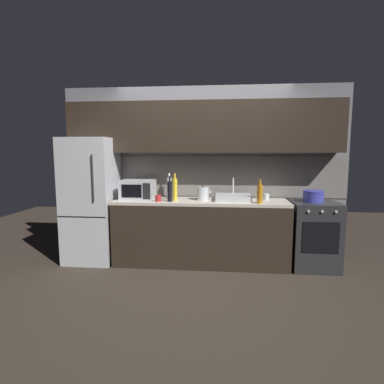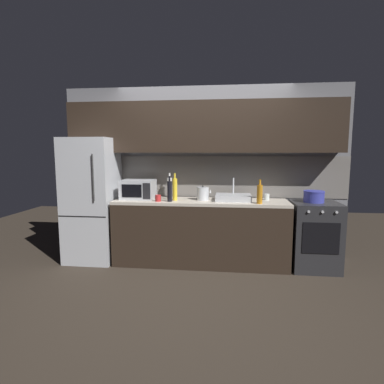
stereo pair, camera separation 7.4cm
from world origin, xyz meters
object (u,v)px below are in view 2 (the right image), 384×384
(refrigerator, at_px, (92,200))
(wine_bottle_dark, at_px, (170,191))
(mug_clear, at_px, (267,197))
(oven_range, at_px, (314,235))
(wine_bottle_yellow, at_px, (175,189))
(mug_red, at_px, (158,198))
(wine_bottle_white, at_px, (170,187))
(cooking_pot, at_px, (314,196))
(kettle, at_px, (203,194))
(wine_bottle_amber, at_px, (260,194))
(microwave, at_px, (138,189))

(refrigerator, relative_size, wine_bottle_dark, 5.13)
(refrigerator, distance_m, mug_clear, 2.47)
(oven_range, xyz_separation_m, wine_bottle_yellow, (-1.88, -0.06, 0.61))
(wine_bottle_dark, relative_size, mug_red, 3.93)
(oven_range, bearing_deg, wine_bottle_white, 174.10)
(mug_clear, bearing_deg, cooking_pot, -11.23)
(kettle, height_order, wine_bottle_amber, wine_bottle_amber)
(microwave, distance_m, cooking_pot, 2.39)
(mug_clear, bearing_deg, mug_red, -168.95)
(wine_bottle_dark, relative_size, cooking_pot, 1.29)
(cooking_pot, bearing_deg, kettle, 179.51)
(kettle, height_order, wine_bottle_dark, wine_bottle_dark)
(refrigerator, distance_m, mug_red, 1.02)
(oven_range, xyz_separation_m, cooking_pot, (-0.03, 0.00, 0.53))
(oven_range, bearing_deg, wine_bottle_dark, -175.18)
(oven_range, xyz_separation_m, wine_bottle_amber, (-0.75, -0.20, 0.58))
(oven_range, relative_size, wine_bottle_dark, 2.63)
(oven_range, relative_size, cooking_pot, 3.39)
(oven_range, bearing_deg, kettle, 179.46)
(mug_clear, bearing_deg, microwave, -176.79)
(microwave, height_order, wine_bottle_white, wine_bottle_white)
(kettle, relative_size, wine_bottle_dark, 0.60)
(microwave, xyz_separation_m, mug_red, (0.33, -0.19, -0.09))
(refrigerator, height_order, wine_bottle_amber, refrigerator)
(oven_range, bearing_deg, microwave, 179.53)
(wine_bottle_white, xyz_separation_m, mug_clear, (1.38, -0.09, -0.11))
(oven_range, bearing_deg, mug_red, -175.47)
(refrigerator, distance_m, microwave, 0.70)
(oven_range, relative_size, kettle, 4.41)
(mug_red, bearing_deg, cooking_pot, 4.63)
(wine_bottle_amber, relative_size, wine_bottle_white, 0.87)
(wine_bottle_dark, distance_m, wine_bottle_amber, 1.18)
(wine_bottle_amber, bearing_deg, mug_red, 178.37)
(cooking_pot, bearing_deg, oven_range, -2.74)
(kettle, bearing_deg, wine_bottle_yellow, -169.55)
(refrigerator, bearing_deg, microwave, 1.55)
(microwave, distance_m, mug_red, 0.39)
(wine_bottle_white, bearing_deg, oven_range, -5.90)
(refrigerator, height_order, wine_bottle_dark, refrigerator)
(microwave, distance_m, wine_bottle_yellow, 0.54)
(refrigerator, relative_size, wine_bottle_white, 4.90)
(wine_bottle_white, distance_m, mug_clear, 1.38)
(wine_bottle_amber, bearing_deg, wine_bottle_dark, 178.02)
(oven_range, distance_m, wine_bottle_yellow, 1.98)
(wine_bottle_white, height_order, mug_clear, wine_bottle_white)
(wine_bottle_white, bearing_deg, mug_clear, -3.61)
(oven_range, distance_m, cooking_pot, 0.53)
(oven_range, xyz_separation_m, mug_red, (-2.09, -0.17, 0.49))
(wine_bottle_dark, relative_size, wine_bottle_yellow, 0.92)
(refrigerator, distance_m, wine_bottle_yellow, 1.23)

